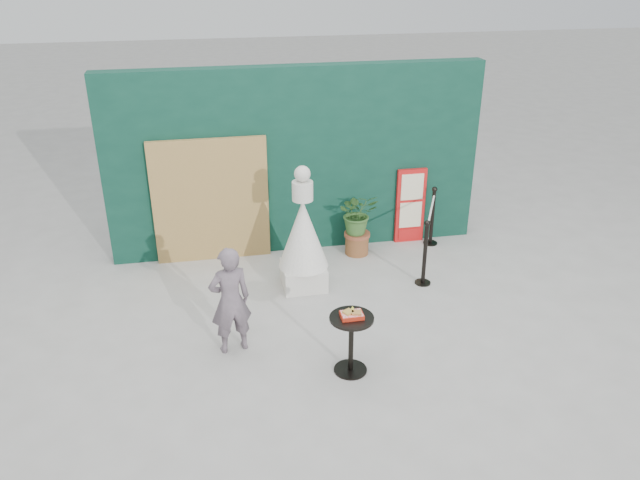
{
  "coord_description": "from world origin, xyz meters",
  "views": [
    {
      "loc": [
        -1.48,
        -6.3,
        4.61
      ],
      "look_at": [
        0.0,
        1.2,
        1.0
      ],
      "focal_mm": 35.0,
      "sensor_mm": 36.0,
      "label": 1
    }
  ],
  "objects": [
    {
      "name": "stanchion_barrier",
      "position": [
        1.94,
        2.13,
        0.49
      ],
      "size": [
        0.84,
        1.54,
        1.03
      ],
      "color": "black",
      "rests_on": "ground"
    },
    {
      "name": "menu_board",
      "position": [
        1.9,
        2.95,
        0.65
      ],
      "size": [
        0.5,
        0.07,
        1.3
      ],
      "color": "red",
      "rests_on": "ground"
    },
    {
      "name": "cafe_table",
      "position": [
        0.06,
        -0.39,
        0.5
      ],
      "size": [
        0.52,
        0.52,
        0.75
      ],
      "color": "black",
      "rests_on": "ground"
    },
    {
      "name": "back_wall",
      "position": [
        0.0,
        3.15,
        1.5
      ],
      "size": [
        6.0,
        0.3,
        3.0
      ],
      "primitive_type": "cube",
      "color": "#0A3025",
      "rests_on": "ground"
    },
    {
      "name": "planter",
      "position": [
        0.91,
        2.66,
        0.62
      ],
      "size": [
        0.63,
        0.55,
        1.07
      ],
      "color": "brown",
      "rests_on": "ground"
    },
    {
      "name": "food_basket",
      "position": [
        0.06,
        -0.39,
        0.79
      ],
      "size": [
        0.26,
        0.19,
        0.11
      ],
      "color": "red",
      "rests_on": "cafe_table"
    },
    {
      "name": "ground",
      "position": [
        0.0,
        0.0,
        0.0
      ],
      "size": [
        60.0,
        60.0,
        0.0
      ],
      "primitive_type": "plane",
      "color": "#ADAAA5",
      "rests_on": "ground"
    },
    {
      "name": "woman",
      "position": [
        -1.29,
        0.33,
        0.71
      ],
      "size": [
        0.58,
        0.44,
        1.42
      ],
      "primitive_type": "imported",
      "rotation": [
        0.0,
        0.0,
        3.36
      ],
      "color": "slate",
      "rests_on": "ground"
    },
    {
      "name": "bamboo_fence",
      "position": [
        -1.4,
        2.94,
        1.0
      ],
      "size": [
        1.8,
        0.08,
        2.0
      ],
      "primitive_type": "cube",
      "color": "tan",
      "rests_on": "ground"
    },
    {
      "name": "statue",
      "position": [
        -0.14,
        1.76,
        0.77
      ],
      "size": [
        0.73,
        0.73,
        1.88
      ],
      "color": "silver",
      "rests_on": "ground"
    }
  ]
}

